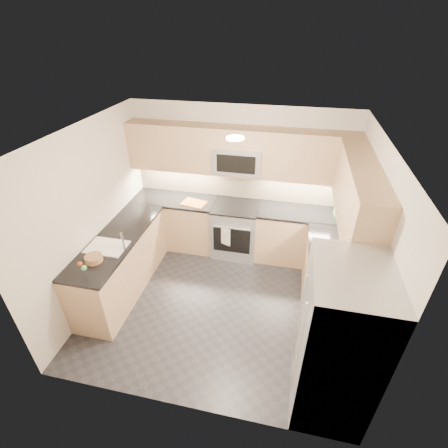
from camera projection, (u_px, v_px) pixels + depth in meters
The scene contains 35 objects.
floor at pixel (219, 301), 4.85m from camera, with size 3.60×3.20×0.00m, color #25252B.
ceiling at pixel (217, 136), 3.51m from camera, with size 3.60×3.20×0.02m, color beige.
wall_back at pixel (240, 181), 5.50m from camera, with size 3.60×0.02×2.50m, color beige.
wall_front at pixel (177, 330), 2.86m from camera, with size 3.60×0.02×2.50m, color beige.
wall_left at pixel (92, 216), 4.50m from camera, with size 0.02×3.20×2.50m, color beige.
wall_right at pixel (365, 250), 3.86m from camera, with size 0.02×3.20×2.50m, color beige.
base_cab_back_left at pixel (176, 222), 5.88m from camera, with size 1.42×0.60×0.90m, color tan.
base_cab_back_right at pixel (299, 237), 5.48m from camera, with size 1.42×0.60×0.90m, color tan.
base_cab_right at pixel (327, 287), 4.46m from camera, with size 0.60×1.70×0.90m, color tan.
base_cab_peninsula at pixel (122, 264), 4.88m from camera, with size 0.60×2.00×0.90m, color tan.
countertop_back_left at pixel (174, 199), 5.62m from camera, with size 1.42×0.63×0.04m, color black.
countertop_back_right at pixel (302, 213), 5.23m from camera, with size 1.42×0.63×0.04m, color black.
countertop_right at pixel (333, 260), 4.21m from camera, with size 0.63×1.70×0.04m, color black.
countertop_peninsula at pixel (116, 238), 4.62m from camera, with size 0.63×2.00×0.04m, color black.
upper_cab_back at pixel (239, 151), 5.05m from camera, with size 3.60×0.35×0.75m, color tan.
upper_cab_right at pixel (358, 195), 3.81m from camera, with size 0.35×1.95×0.75m, color tan.
backsplash_back at pixel (240, 184), 5.52m from camera, with size 3.60×0.01×0.51m, color #BEAC89.
backsplash_right at pixel (359, 233), 4.26m from camera, with size 0.01×2.30×0.51m, color #BEAC89.
gas_range at pixel (235, 230), 5.66m from camera, with size 0.76×0.65×0.91m, color #AAADB2.
range_cooktop at pixel (236, 207), 5.41m from camera, with size 0.76×0.65×0.03m, color black.
oven_door_glass at pixel (232, 241), 5.39m from camera, with size 0.62×0.02×0.45m, color black.
oven_handle at pixel (232, 228), 5.23m from camera, with size 0.02×0.02×0.60m, color #B2B5BA.
microwave at pixel (238, 160), 5.09m from camera, with size 0.76×0.40×0.40m, color #A4A7AC.
microwave_door at pixel (236, 164), 4.92m from camera, with size 0.60×0.01×0.28m, color black.
refrigerator at pixel (337, 343), 3.16m from camera, with size 0.70×0.90×1.80m, color #ABAFB4.
fridge_handle_left at pixel (298, 348), 3.05m from camera, with size 0.02×0.02×1.20m, color #B2B5BA.
fridge_handle_right at pixel (299, 319), 3.34m from camera, with size 0.02×0.02×1.20m, color #B2B5BA.
sink_basin at pixel (108, 251), 4.44m from camera, with size 0.52×0.38×0.16m, color white.
faucet at pixel (123, 242), 4.29m from camera, with size 0.03×0.03×0.28m, color silver.
utensil_bowl at pixel (342, 211), 5.11m from camera, with size 0.26×0.26×0.15m, color #51A245.
cutting_board at pixel (194, 203), 5.46m from camera, with size 0.39×0.27×0.01m, color #C65B12.
fruit_basket at pixel (94, 258), 4.14m from camera, with size 0.22×0.22×0.08m, color #A7754E.
fruit_apple at pixel (80, 264), 3.93m from camera, with size 0.06×0.06×0.06m, color #A23612.
fruit_pear at pixel (84, 268), 3.87m from camera, with size 0.07×0.07×0.07m, color #49AA4F.
dish_towel_check at pixel (226, 237), 5.32m from camera, with size 0.17×0.01×0.33m, color white.
Camera 1 is at (0.81, -3.38, 3.57)m, focal length 26.00 mm.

